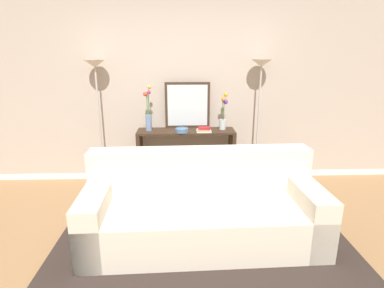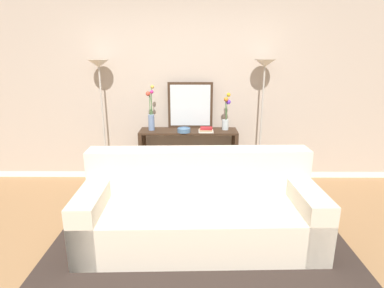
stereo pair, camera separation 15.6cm
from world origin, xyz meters
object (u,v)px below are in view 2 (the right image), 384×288
object	(u,v)px
console_table	(188,147)
fruit_bowl	(184,130)
vase_short_flowers	(226,115)
couch	(200,211)
floor_lamp_right	(263,88)
vase_tall_flowers	(151,114)
floor_lamp_left	(100,88)
book_row_under_console	(167,180)
book_stack	(206,130)
wall_mirror	(190,105)

from	to	relation	value
console_table	fruit_bowl	distance (m)	0.31
console_table	vase_short_flowers	bearing A→B (deg)	4.04
couch	floor_lamp_right	distance (m)	1.98
couch	vase_short_flowers	world-z (taller)	vase_short_flowers
couch	console_table	distance (m)	1.42
vase_tall_flowers	vase_short_flowers	xyz separation A→B (m)	(1.03, 0.03, -0.02)
vase_short_flowers	floor_lamp_left	bearing A→B (deg)	-179.99
floor_lamp_left	book_row_under_console	bearing A→B (deg)	-2.38
console_table	fruit_bowl	xyz separation A→B (m)	(-0.06, -0.12, 0.28)
floor_lamp_right	console_table	bearing A→B (deg)	-177.93
couch	console_table	world-z (taller)	couch
vase_tall_flowers	fruit_bowl	size ratio (longest dim) A/B	3.48
console_table	vase_tall_flowers	xyz separation A→B (m)	(-0.51, 0.00, 0.47)
floor_lamp_left	book_row_under_console	world-z (taller)	floor_lamp_left
fruit_bowl	book_stack	world-z (taller)	book_stack
wall_mirror	book_stack	world-z (taller)	wall_mirror
fruit_bowl	book_row_under_console	size ratio (longest dim) A/B	0.37
floor_lamp_left	fruit_bowl	size ratio (longest dim) A/B	9.87
floor_lamp_left	book_stack	world-z (taller)	floor_lamp_left
book_stack	couch	bearing A→B (deg)	-94.71
floor_lamp_right	vase_short_flowers	bearing A→B (deg)	179.98
wall_mirror	book_row_under_console	xyz separation A→B (m)	(-0.33, -0.15, -1.07)
floor_lamp_right	vase_tall_flowers	size ratio (longest dim) A/B	2.84
couch	book_row_under_console	xyz separation A→B (m)	(-0.44, 1.39, -0.26)
vase_tall_flowers	vase_short_flowers	distance (m)	1.03
console_table	book_stack	xyz separation A→B (m)	(0.24, -0.10, 0.27)
couch	floor_lamp_right	world-z (taller)	floor_lamp_right
floor_lamp_right	book_row_under_console	world-z (taller)	floor_lamp_right
vase_tall_flowers	couch	bearing A→B (deg)	-65.10
console_table	book_stack	bearing A→B (deg)	-22.65
book_row_under_console	book_stack	bearing A→B (deg)	-10.36
console_table	book_row_under_console	world-z (taller)	console_table
couch	fruit_bowl	size ratio (longest dim) A/B	13.01
floor_lamp_left	vase_short_flowers	world-z (taller)	floor_lamp_left
wall_mirror	vase_tall_flowers	xyz separation A→B (m)	(-0.54, -0.15, -0.10)
vase_tall_flowers	floor_lamp_right	bearing A→B (deg)	1.19
wall_mirror	book_row_under_console	size ratio (longest dim) A/B	1.33
fruit_bowl	floor_lamp_left	bearing A→B (deg)	172.33
book_row_under_console	vase_short_flowers	bearing A→B (deg)	2.54
couch	console_table	xyz separation A→B (m)	(-0.13, 1.39, 0.25)
vase_tall_flowers	book_row_under_console	xyz separation A→B (m)	(0.21, -0.00, -0.97)
book_stack	book_row_under_console	size ratio (longest dim) A/B	0.41
vase_short_flowers	book_row_under_console	distance (m)	1.26
floor_lamp_left	vase_tall_flowers	world-z (taller)	floor_lamp_left
floor_lamp_right	vase_tall_flowers	distance (m)	1.56
vase_tall_flowers	vase_short_flowers	bearing A→B (deg)	1.76
wall_mirror	fruit_bowl	xyz separation A→B (m)	(-0.08, -0.27, -0.29)
floor_lamp_left	fruit_bowl	distance (m)	1.26
floor_lamp_left	wall_mirror	size ratio (longest dim) A/B	2.72
console_table	vase_short_flowers	size ratio (longest dim) A/B	2.63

